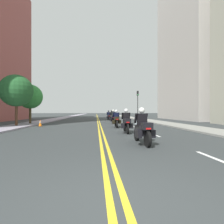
{
  "coord_description": "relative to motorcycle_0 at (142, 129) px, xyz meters",
  "views": [
    {
      "loc": [
        -0.33,
        -2.65,
        1.4
      ],
      "look_at": [
        1.65,
        19.31,
        1.37
      ],
      "focal_mm": 28.18,
      "sensor_mm": 36.0,
      "label": 1
    }
  ],
  "objects": [
    {
      "name": "traffic_light_near",
      "position": [
        5.15,
        22.33,
        2.76
      ],
      "size": [
        0.28,
        0.38,
        4.99
      ],
      "color": "black",
      "rests_on": "ground"
    },
    {
      "name": "motorcycle_5",
      "position": [
        0.05,
        21.4,
        -0.0
      ],
      "size": [
        0.78,
        2.23,
        1.62
      ],
      "rotation": [
        0.0,
        0.0,
        0.05
      ],
      "color": "black",
      "rests_on": "ground"
    },
    {
      "name": "centreline_yellow_inner",
      "position": [
        -1.78,
        43.24,
        -0.65
      ],
      "size": [
        0.12,
        132.0,
        0.01
      ],
      "primitive_type": "cube",
      "color": "yellow",
      "rests_on": "ground"
    },
    {
      "name": "street_tree_0",
      "position": [
        -9.27,
        12.74,
        2.41
      ],
      "size": [
        2.67,
        2.67,
        4.41
      ],
      "color": "#493A22",
      "rests_on": "ground"
    },
    {
      "name": "sidewalk_right",
      "position": [
        6.01,
        43.24,
        -0.59
      ],
      "size": [
        2.51,
        144.0,
        0.12
      ],
      "primitive_type": "cube",
      "color": "gray",
      "rests_on": "ground"
    },
    {
      "name": "motorcycle_3",
      "position": [
        0.03,
        13.15,
        0.02
      ],
      "size": [
        0.77,
        2.22,
        1.66
      ],
      "rotation": [
        0.0,
        0.0,
        0.02
      ],
      "color": "black",
      "rests_on": "ground"
    },
    {
      "name": "ground_plane",
      "position": [
        -1.66,
        43.24,
        -0.65
      ],
      "size": [
        264.0,
        264.0,
        0.0
      ],
      "primitive_type": "plane",
      "color": "#313636"
    },
    {
      "name": "building_right_1",
      "position": [
        15.52,
        22.84,
        12.81
      ],
      "size": [
        7.69,
        15.8,
        26.92
      ],
      "color": "#B0AAA2",
      "rests_on": "ground"
    },
    {
      "name": "traffic_cone_0",
      "position": [
        -7.28,
        9.78,
        -0.33
      ],
      "size": [
        0.36,
        0.36,
        0.66
      ],
      "color": "black",
      "rests_on": "ground"
    },
    {
      "name": "street_tree_1",
      "position": [
        -9.45,
        9.78,
        2.71
      ],
      "size": [
        3.0,
        3.0,
        4.87
      ],
      "color": "#523322",
      "rests_on": "ground"
    },
    {
      "name": "lane_dashes_white",
      "position": [
        1.55,
        24.24,
        -0.65
      ],
      "size": [
        0.14,
        56.4,
        0.01
      ],
      "color": "silver",
      "rests_on": "ground"
    },
    {
      "name": "centreline_yellow_outer",
      "position": [
        -1.54,
        43.24,
        -0.65
      ],
      "size": [
        0.12,
        132.0,
        0.01
      ],
      "primitive_type": "cube",
      "color": "yellow",
      "rests_on": "ground"
    },
    {
      "name": "motorcycle_2",
      "position": [
        -0.19,
        8.18,
        -0.01
      ],
      "size": [
        0.77,
        2.27,
        1.59
      ],
      "rotation": [
        0.0,
        0.0,
        -0.03
      ],
      "color": "black",
      "rests_on": "ground"
    },
    {
      "name": "sidewalk_left",
      "position": [
        -9.33,
        43.24,
        -0.59
      ],
      "size": [
        2.51,
        144.0,
        0.12
      ],
      "primitive_type": "cube",
      "color": "#988F9F",
      "rests_on": "ground"
    },
    {
      "name": "motorcycle_4",
      "position": [
        0.23,
        17.57,
        -0.0
      ],
      "size": [
        0.77,
        2.18,
        1.62
      ],
      "rotation": [
        0.0,
        0.0,
        0.01
      ],
      "color": "black",
      "rests_on": "ground"
    },
    {
      "name": "motorcycle_0",
      "position": [
        0.0,
        0.0,
        0.0
      ],
      "size": [
        0.78,
        2.23,
        1.59
      ],
      "rotation": [
        0.0,
        0.0,
        0.04
      ],
      "color": "black",
      "rests_on": "ground"
    },
    {
      "name": "motorcycle_1",
      "position": [
        -0.0,
        4.06,
        0.01
      ],
      "size": [
        0.78,
        2.16,
        1.61
      ],
      "rotation": [
        0.0,
        0.0,
        -0.04
      ],
      "color": "black",
      "rests_on": "ground"
    }
  ]
}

